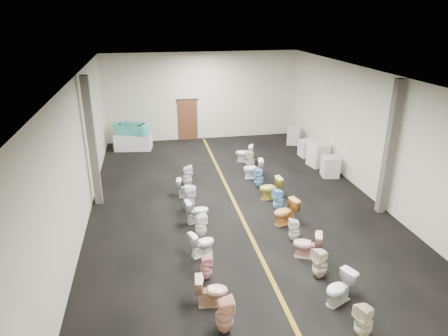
{
  "coord_description": "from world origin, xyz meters",
  "views": [
    {
      "loc": [
        -2.8,
        -12.45,
        6.41
      ],
      "look_at": [
        -0.2,
        1.0,
        0.99
      ],
      "focal_mm": 32.0,
      "sensor_mm": 36.0,
      "label": 1
    }
  ],
  "objects_px": {
    "toilet_right_0": "(364,321)",
    "toilet_right_1": "(340,288)",
    "toilet_left_4": "(202,243)",
    "appliance_crate_a": "(330,167)",
    "toilet_right_10": "(250,160)",
    "toilet_left_6": "(197,211)",
    "toilet_left_8": "(187,188)",
    "appliance_crate_c": "(307,148)",
    "toilet_right_7": "(270,188)",
    "toilet_right_5": "(286,212)",
    "toilet_right_4": "(294,230)",
    "toilet_right_8": "(259,178)",
    "toilet_left_7": "(189,199)",
    "toilet_right_9": "(253,169)",
    "appliance_crate_d": "(293,136)",
    "display_table": "(133,142)",
    "bathtub": "(132,128)",
    "appliance_crate_b": "(318,154)",
    "toilet_left_5": "(201,226)",
    "toilet_right_6": "(278,200)",
    "toilet_left_2": "(212,291)",
    "toilet_left_3": "(206,267)",
    "toilet_left_9": "(187,176)",
    "toilet_left_1": "(224,316)",
    "toilet_right_3": "(307,245)",
    "toilet_right_11": "(244,153)",
    "toilet_right_2": "(320,263)"
  },
  "relations": [
    {
      "from": "toilet_left_9",
      "to": "toilet_right_9",
      "type": "distance_m",
      "value": 2.74
    },
    {
      "from": "appliance_crate_d",
      "to": "toilet_right_1",
      "type": "bearing_deg",
      "value": -105.0
    },
    {
      "from": "appliance_crate_c",
      "to": "toilet_right_1",
      "type": "relative_size",
      "value": 0.98
    },
    {
      "from": "toilet_right_4",
      "to": "toilet_right_8",
      "type": "height_order",
      "value": "toilet_right_8"
    },
    {
      "from": "appliance_crate_c",
      "to": "toilet_left_4",
      "type": "relative_size",
      "value": 1.03
    },
    {
      "from": "toilet_right_5",
      "to": "toilet_right_6",
      "type": "relative_size",
      "value": 1.04
    },
    {
      "from": "appliance_crate_c",
      "to": "appliance_crate_d",
      "type": "relative_size",
      "value": 0.86
    },
    {
      "from": "appliance_crate_a",
      "to": "toilet_left_7",
      "type": "distance_m",
      "value": 6.36
    },
    {
      "from": "appliance_crate_d",
      "to": "toilet_right_9",
      "type": "height_order",
      "value": "appliance_crate_d"
    },
    {
      "from": "appliance_crate_c",
      "to": "toilet_left_2",
      "type": "distance_m",
      "value": 11.06
    },
    {
      "from": "toilet_left_1",
      "to": "toilet_right_7",
      "type": "relative_size",
      "value": 1.04
    },
    {
      "from": "toilet_right_9",
      "to": "toilet_right_1",
      "type": "bearing_deg",
      "value": 8.42
    },
    {
      "from": "toilet_right_3",
      "to": "toilet_right_9",
      "type": "distance_m",
      "value": 5.75
    },
    {
      "from": "toilet_left_7",
      "to": "toilet_left_9",
      "type": "height_order",
      "value": "toilet_left_7"
    },
    {
      "from": "appliance_crate_a",
      "to": "toilet_right_10",
      "type": "height_order",
      "value": "appliance_crate_a"
    },
    {
      "from": "toilet_left_9",
      "to": "toilet_right_9",
      "type": "bearing_deg",
      "value": -85.05
    },
    {
      "from": "display_table",
      "to": "toilet_right_2",
      "type": "height_order",
      "value": "toilet_right_2"
    },
    {
      "from": "appliance_crate_b",
      "to": "toilet_left_2",
      "type": "xyz_separation_m",
      "value": [
        -6.06,
        -8.02,
        -0.12
      ]
    },
    {
      "from": "appliance_crate_c",
      "to": "toilet_left_5",
      "type": "xyz_separation_m",
      "value": [
        -5.9,
        -6.23,
        -0.0
      ]
    },
    {
      "from": "toilet_left_2",
      "to": "toilet_left_4",
      "type": "height_order",
      "value": "toilet_left_2"
    },
    {
      "from": "toilet_right_3",
      "to": "toilet_right_8",
      "type": "xyz_separation_m",
      "value": [
        -0.04,
        4.79,
        0.01
      ]
    },
    {
      "from": "toilet_right_1",
      "to": "toilet_right_8",
      "type": "height_order",
      "value": "toilet_right_8"
    },
    {
      "from": "toilet_right_8",
      "to": "toilet_left_9",
      "type": "bearing_deg",
      "value": -97.32
    },
    {
      "from": "toilet_right_8",
      "to": "toilet_right_11",
      "type": "distance_m",
      "value": 2.88
    },
    {
      "from": "toilet_left_7",
      "to": "toilet_left_9",
      "type": "xyz_separation_m",
      "value": [
        0.15,
        2.05,
        -0.0
      ]
    },
    {
      "from": "toilet_right_4",
      "to": "toilet_right_10",
      "type": "distance_m",
      "value": 5.91
    },
    {
      "from": "toilet_left_5",
      "to": "toilet_left_6",
      "type": "height_order",
      "value": "toilet_left_6"
    },
    {
      "from": "appliance_crate_d",
      "to": "toilet_left_2",
      "type": "distance_m",
      "value": 12.69
    },
    {
      "from": "toilet_left_9",
      "to": "toilet_right_7",
      "type": "bearing_deg",
      "value": -122.07
    },
    {
      "from": "toilet_left_2",
      "to": "toilet_left_4",
      "type": "relative_size",
      "value": 1.04
    },
    {
      "from": "toilet_left_2",
      "to": "toilet_right_5",
      "type": "bearing_deg",
      "value": -34.26
    },
    {
      "from": "appliance_crate_c",
      "to": "toilet_right_7",
      "type": "xyz_separation_m",
      "value": [
        -3.05,
        -4.07,
        0.03
      ]
    },
    {
      "from": "toilet_right_0",
      "to": "toilet_right_1",
      "type": "bearing_deg",
      "value": 158.25
    },
    {
      "from": "appliance_crate_a",
      "to": "toilet_right_6",
      "type": "relative_size",
      "value": 1.05
    },
    {
      "from": "bathtub",
      "to": "appliance_crate_b",
      "type": "relative_size",
      "value": 1.72
    },
    {
      "from": "toilet_left_9",
      "to": "toilet_right_6",
      "type": "bearing_deg",
      "value": -134.15
    },
    {
      "from": "appliance_crate_d",
      "to": "toilet_right_0",
      "type": "bearing_deg",
      "value": -103.78
    },
    {
      "from": "toilet_right_0",
      "to": "toilet_right_5",
      "type": "distance_m",
      "value": 4.89
    },
    {
      "from": "toilet_right_5",
      "to": "display_table",
      "type": "bearing_deg",
      "value": -165.09
    },
    {
      "from": "toilet_left_7",
      "to": "toilet_right_4",
      "type": "relative_size",
      "value": 1.17
    },
    {
      "from": "toilet_left_6",
      "to": "toilet_right_0",
      "type": "distance_m",
      "value": 6.2
    },
    {
      "from": "toilet_left_3",
      "to": "toilet_left_9",
      "type": "bearing_deg",
      "value": -0.83
    },
    {
      "from": "appliance_crate_c",
      "to": "toilet_right_7",
      "type": "height_order",
      "value": "toilet_right_7"
    },
    {
      "from": "toilet_right_9",
      "to": "display_table",
      "type": "bearing_deg",
      "value": -125.88
    },
    {
      "from": "toilet_left_9",
      "to": "toilet_right_3",
      "type": "bearing_deg",
      "value": -154.7
    },
    {
      "from": "appliance_crate_b",
      "to": "appliance_crate_c",
      "type": "relative_size",
      "value": 1.33
    },
    {
      "from": "toilet_left_4",
      "to": "toilet_right_0",
      "type": "relative_size",
      "value": 0.89
    },
    {
      "from": "toilet_left_8",
      "to": "toilet_right_8",
      "type": "bearing_deg",
      "value": -72.1
    },
    {
      "from": "toilet_left_6",
      "to": "toilet_left_8",
      "type": "height_order",
      "value": "toilet_left_6"
    },
    {
      "from": "bathtub",
      "to": "toilet_left_1",
      "type": "xyz_separation_m",
      "value": [
        2.11,
        -12.73,
        -0.64
      ]
    }
  ]
}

